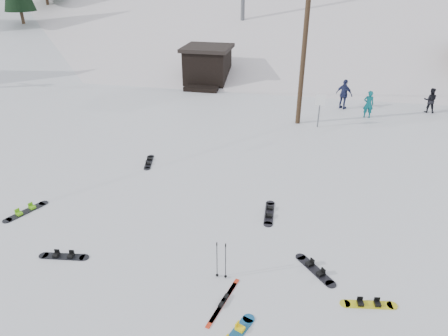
# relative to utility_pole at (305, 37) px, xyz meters

# --- Properties ---
(ground) EXTENTS (200.00, 200.00, 0.00)m
(ground) POSITION_rel_utility_pole_xyz_m (-2.00, -14.00, -4.68)
(ground) COLOR silver
(ground) RESTS_ON ground
(ski_slope) EXTENTS (60.00, 85.24, 65.97)m
(ski_slope) POSITION_rel_utility_pole_xyz_m (-2.00, 41.00, -16.68)
(ski_slope) COLOR silver
(ski_slope) RESTS_ON ground
(ridge_left) EXTENTS (47.54, 95.03, 58.38)m
(ridge_left) POSITION_rel_utility_pole_xyz_m (-38.00, 34.00, -15.68)
(ridge_left) COLOR silver
(ridge_left) RESTS_ON ground
(treeline_left) EXTENTS (20.00, 64.00, 10.00)m
(treeline_left) POSITION_rel_utility_pole_xyz_m (-36.00, 26.00, -4.68)
(treeline_left) COLOR black
(treeline_left) RESTS_ON ground
(treeline_crest) EXTENTS (50.00, 6.00, 10.00)m
(treeline_crest) POSITION_rel_utility_pole_xyz_m (-2.00, 72.00, -4.68)
(treeline_crest) COLOR black
(treeline_crest) RESTS_ON ski_slope
(utility_pole) EXTENTS (2.00, 0.26, 9.00)m
(utility_pole) POSITION_rel_utility_pole_xyz_m (0.00, 0.00, 0.00)
(utility_pole) COLOR #3A2819
(utility_pole) RESTS_ON ground
(trail_sign) EXTENTS (0.50, 0.09, 1.85)m
(trail_sign) POSITION_rel_utility_pole_xyz_m (1.10, -0.42, -3.41)
(trail_sign) COLOR #595B60
(trail_sign) RESTS_ON ground
(lift_hut) EXTENTS (3.40, 4.10, 2.75)m
(lift_hut) POSITION_rel_utility_pole_xyz_m (-7.00, 6.94, -3.32)
(lift_hut) COLOR black
(lift_hut) RESTS_ON ground
(hero_snowboard) EXTENTS (0.78, 1.53, 0.11)m
(hero_snowboard) POSITION_rel_utility_pole_xyz_m (-0.74, -15.03, -4.65)
(hero_snowboard) COLOR #15578E
(hero_snowboard) RESTS_ON ground
(hero_skis) EXTENTS (0.53, 1.86, 0.10)m
(hero_skis) POSITION_rel_utility_pole_xyz_m (-1.24, -14.01, -4.65)
(hero_skis) COLOR #AF2712
(hero_skis) RESTS_ON ground
(ski_poles) EXTENTS (0.33, 0.09, 1.21)m
(ski_poles) POSITION_rel_utility_pole_xyz_m (-1.50, -13.09, -4.06)
(ski_poles) COLOR black
(ski_poles) RESTS_ON ground
(board_scatter_a) EXTENTS (1.56, 0.46, 0.11)m
(board_scatter_a) POSITION_rel_utility_pole_xyz_m (-6.41, -13.24, -4.65)
(board_scatter_a) COLOR black
(board_scatter_a) RESTS_ON ground
(board_scatter_b) EXTENTS (0.59, 1.52, 0.11)m
(board_scatter_b) POSITION_rel_utility_pole_xyz_m (-6.31, -6.54, -4.65)
(board_scatter_b) COLOR black
(board_scatter_b) RESTS_ON ground
(board_scatter_c) EXTENTS (0.87, 1.61, 0.12)m
(board_scatter_c) POSITION_rel_utility_pole_xyz_m (-9.14, -11.28, -4.65)
(board_scatter_c) COLOR black
(board_scatter_c) RESTS_ON ground
(board_scatter_d) EXTENTS (1.18, 1.31, 0.12)m
(board_scatter_d) POSITION_rel_utility_pole_xyz_m (1.12, -12.23, -4.65)
(board_scatter_d) COLOR black
(board_scatter_d) RESTS_ON ground
(board_scatter_e) EXTENTS (1.49, 0.48, 0.11)m
(board_scatter_e) POSITION_rel_utility_pole_xyz_m (2.51, -13.29, -4.65)
(board_scatter_e) COLOR yellow
(board_scatter_e) RESTS_ON ground
(board_scatter_f) EXTENTS (0.39, 1.71, 0.12)m
(board_scatter_f) POSITION_rel_utility_pole_xyz_m (-0.53, -9.53, -4.65)
(board_scatter_f) COLOR black
(board_scatter_f) RESTS_ON ground
(skier_teal) EXTENTS (0.59, 0.40, 1.59)m
(skier_teal) POSITION_rel_utility_pole_xyz_m (3.89, 1.81, -3.89)
(skier_teal) COLOR #0A646C
(skier_teal) RESTS_ON ground
(skier_dark) EXTENTS (0.79, 0.66, 1.48)m
(skier_dark) POSITION_rel_utility_pole_xyz_m (7.61, 3.53, -3.94)
(skier_dark) COLOR black
(skier_dark) RESTS_ON ground
(skier_navy) EXTENTS (1.14, 0.94, 1.81)m
(skier_navy) POSITION_rel_utility_pole_xyz_m (2.59, 3.15, -3.77)
(skier_navy) COLOR #1C2247
(skier_navy) RESTS_ON ground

